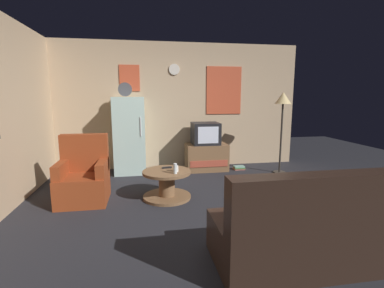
{
  "coord_description": "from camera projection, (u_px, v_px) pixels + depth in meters",
  "views": [
    {
      "loc": [
        -0.74,
        -3.55,
        1.53
      ],
      "look_at": [
        0.03,
        0.9,
        0.75
      ],
      "focal_mm": 26.43,
      "sensor_mm": 36.0,
      "label": 1
    }
  ],
  "objects": [
    {
      "name": "fridge",
      "position": [
        130.0,
        135.0,
        5.57
      ],
      "size": [
        0.6,
        0.62,
        1.77
      ],
      "color": "silver",
      "rests_on": "ground_plane"
    },
    {
      "name": "wine_glass",
      "position": [
        175.0,
        169.0,
        4.03
      ],
      "size": [
        0.05,
        0.05,
        0.15
      ],
      "primitive_type": "cylinder",
      "color": "silver",
      "rests_on": "coffee_table"
    },
    {
      "name": "couch",
      "position": [
        310.0,
        232.0,
        2.55
      ],
      "size": [
        1.7,
        0.8,
        0.92
      ],
      "color": "black",
      "rests_on": "ground_plane"
    },
    {
      "name": "crt_tv",
      "position": [
        206.0,
        133.0,
        5.75
      ],
      "size": [
        0.54,
        0.51,
        0.44
      ],
      "color": "black",
      "rests_on": "tv_stand"
    },
    {
      "name": "coffee_table",
      "position": [
        167.0,
        184.0,
        4.24
      ],
      "size": [
        0.72,
        0.72,
        0.42
      ],
      "color": "brown",
      "rests_on": "ground_plane"
    },
    {
      "name": "wall_with_art",
      "position": [
        178.0,
        106.0,
        5.99
      ],
      "size": [
        5.2,
        0.12,
        2.6
      ],
      "color": "tan",
      "rests_on": "ground_plane"
    },
    {
      "name": "ground_plane",
      "position": [
        201.0,
        210.0,
        3.83
      ],
      "size": [
        12.0,
        12.0,
        0.0
      ],
      "primitive_type": "plane",
      "color": "#232328"
    },
    {
      "name": "remote_control",
      "position": [
        167.0,
        167.0,
        4.35
      ],
      "size": [
        0.15,
        0.06,
        0.02
      ],
      "primitive_type": "cube",
      "rotation": [
        0.0,
        0.0,
        0.09
      ],
      "color": "black",
      "rests_on": "coffee_table"
    },
    {
      "name": "standing_lamp",
      "position": [
        283.0,
        104.0,
        5.43
      ],
      "size": [
        0.32,
        0.32,
        1.59
      ],
      "color": "#332D28",
      "rests_on": "ground_plane"
    },
    {
      "name": "book_stack",
      "position": [
        239.0,
        168.0,
        5.9
      ],
      "size": [
        0.22,
        0.17,
        0.08
      ],
      "color": "#BF6254",
      "rests_on": "ground_plane"
    },
    {
      "name": "armchair",
      "position": [
        84.0,
        178.0,
        4.12
      ],
      "size": [
        0.68,
        0.68,
        0.96
      ],
      "color": "maroon",
      "rests_on": "ground_plane"
    },
    {
      "name": "tv_stand",
      "position": [
        206.0,
        157.0,
        5.84
      ],
      "size": [
        0.84,
        0.53,
        0.54
      ],
      "color": "brown",
      "rests_on": "ground_plane"
    },
    {
      "name": "mug_ceramic_white",
      "position": [
        176.0,
        169.0,
        4.15
      ],
      "size": [
        0.08,
        0.08,
        0.09
      ],
      "primitive_type": "cylinder",
      "color": "silver",
      "rests_on": "coffee_table"
    }
  ]
}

